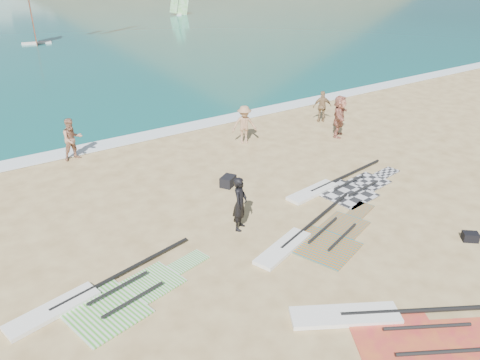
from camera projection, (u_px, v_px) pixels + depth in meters
ground at (351, 246)px, 14.15m from camera, size 300.00×300.00×0.00m
surf_line at (169, 132)px, 23.31m from camera, size 300.00×1.20×0.04m
rig_grey at (340, 188)px, 17.59m from camera, size 5.42×2.38×0.20m
rig_green at (102, 298)px, 11.93m from camera, size 5.56×2.77×0.20m
rig_orange at (314, 238)px, 14.46m from camera, size 5.51×3.13×0.20m
rig_red at (404, 329)px, 10.95m from camera, size 5.66×4.54×0.20m
gear_bag_near at (228, 181)px, 17.77m from camera, size 0.75×0.69×0.39m
gear_bag_far at (470, 237)px, 14.37m from camera, size 0.56×0.54×0.27m
person_wetsuit at (240, 204)px, 14.69m from camera, size 0.78×0.75×1.80m
beachgoer_left at (72, 139)px, 19.81m from camera, size 0.96×0.79×1.82m
beachgoer_mid at (244, 125)px, 21.56m from camera, size 1.32×1.07×1.78m
beachgoer_back at (322, 107)px, 24.36m from camera, size 1.04×0.82×1.65m
beachgoer_right at (339, 116)px, 22.32m from camera, size 1.81×1.67×2.02m
windsurfer_centre at (34, 29)px, 45.59m from camera, size 2.85×3.32×5.02m
windsurfer_right at (179, 6)px, 67.95m from camera, size 2.47×2.33×4.22m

